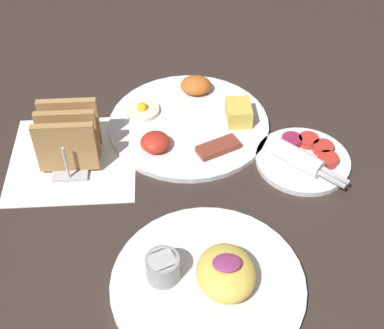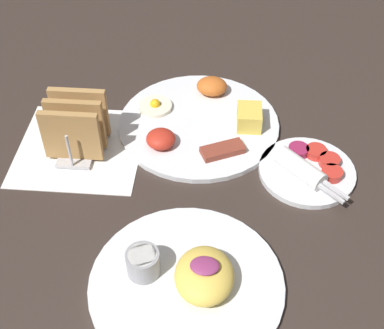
{
  "view_description": "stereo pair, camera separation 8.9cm",
  "coord_description": "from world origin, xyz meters",
  "px_view_note": "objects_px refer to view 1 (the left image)",
  "views": [
    {
      "loc": [
        -0.06,
        -0.6,
        0.65
      ],
      "look_at": [
        -0.02,
        0.03,
        0.03
      ],
      "focal_mm": 50.0,
      "sensor_mm": 36.0,
      "label": 1
    },
    {
      "loc": [
        0.03,
        -0.6,
        0.65
      ],
      "look_at": [
        -0.02,
        0.03,
        0.03
      ],
      "focal_mm": 50.0,
      "sensor_mm": 36.0,
      "label": 2
    }
  ],
  "objects_px": {
    "plate_breakfast": "(190,121)",
    "plate_foreground": "(209,279)",
    "plate_condiments": "(303,158)",
    "toast_rack": "(69,137)"
  },
  "relations": [
    {
      "from": "toast_rack",
      "to": "plate_condiments",
      "type": "bearing_deg",
      "value": -4.8
    },
    {
      "from": "plate_breakfast",
      "to": "toast_rack",
      "type": "height_order",
      "value": "toast_rack"
    },
    {
      "from": "plate_breakfast",
      "to": "toast_rack",
      "type": "relative_size",
      "value": 2.58
    },
    {
      "from": "plate_condiments",
      "to": "plate_foreground",
      "type": "height_order",
      "value": "plate_foreground"
    },
    {
      "from": "plate_breakfast",
      "to": "plate_condiments",
      "type": "xyz_separation_m",
      "value": [
        0.19,
        -0.11,
        0.0
      ]
    },
    {
      "from": "plate_condiments",
      "to": "toast_rack",
      "type": "height_order",
      "value": "toast_rack"
    },
    {
      "from": "plate_condiments",
      "to": "toast_rack",
      "type": "relative_size",
      "value": 1.47
    },
    {
      "from": "plate_foreground",
      "to": "toast_rack",
      "type": "height_order",
      "value": "toast_rack"
    },
    {
      "from": "plate_condiments",
      "to": "toast_rack",
      "type": "bearing_deg",
      "value": 175.2
    },
    {
      "from": "plate_breakfast",
      "to": "plate_foreground",
      "type": "bearing_deg",
      "value": -89.0
    }
  ]
}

